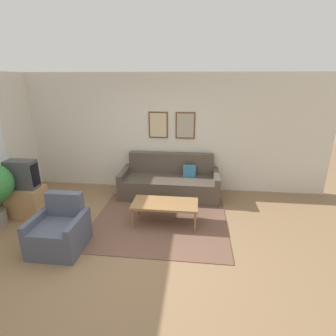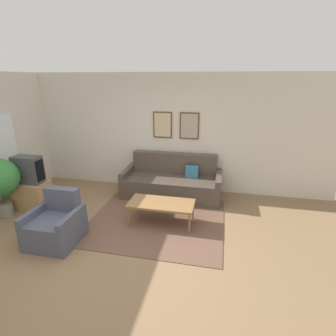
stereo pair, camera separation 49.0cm
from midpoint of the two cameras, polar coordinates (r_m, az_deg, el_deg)
name	(u,v)px [view 2 (the right image)]	position (r m, az deg, el deg)	size (l,w,h in m)	color
ground_plane	(118,248)	(4.39, -7.50, -17.07)	(16.00, 16.00, 0.00)	#846647
area_rug	(157,220)	(5.07, 0.38, -11.38)	(2.49, 2.24, 0.01)	brown
wall_back	(158,133)	(6.20, 0.10, 7.67)	(8.00, 0.09, 2.70)	beige
couch	(172,182)	(5.99, 3.26, -3.17)	(2.20, 0.90, 0.93)	#4C4238
coffee_table	(161,204)	(4.83, 1.46, -7.94)	(1.19, 0.57, 0.42)	olive
tv_stand	(33,195)	(5.98, -25.32, -5.42)	(0.64, 0.48, 0.57)	#A87F51
tv	(28,170)	(5.79, -26.07, -0.35)	(0.55, 0.28, 0.55)	#424247
armchair	(56,226)	(4.65, -20.46, -11.74)	(0.76, 0.76, 0.84)	#474C5B
potted_plant_by_window	(26,180)	(6.43, -26.57, -2.37)	(0.47, 0.47, 0.72)	#383D42
potted_plant_small	(32,186)	(6.22, -25.46, -3.66)	(0.36, 0.36, 0.64)	slate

